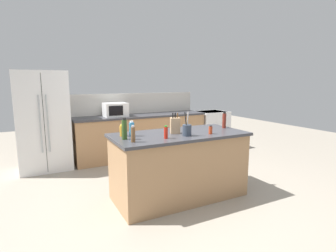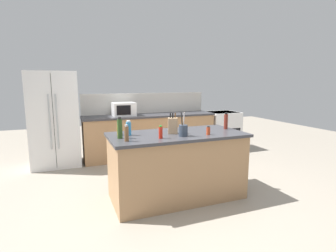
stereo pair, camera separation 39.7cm
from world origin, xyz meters
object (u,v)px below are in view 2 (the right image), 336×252
at_px(microwave, 124,109).
at_px(olive_oil_bottle, 120,128).
at_px(honey_jar, 120,130).
at_px(refrigerator, 54,119).
at_px(knife_block, 173,125).
at_px(utensil_crock, 183,130).
at_px(range_oven, 222,130).
at_px(pepper_grinder, 127,133).
at_px(spice_jar_paprika, 208,131).
at_px(dish_soap_bottle, 129,128).
at_px(hot_sauce_bottle, 161,132).
at_px(vinegar_bottle, 226,121).

bearing_deg(microwave, olive_oil_bottle, -103.28).
relative_size(olive_oil_bottle, honey_jar, 1.75).
bearing_deg(microwave, refrigerator, 177.85).
relative_size(knife_block, utensil_crock, 0.91).
bearing_deg(range_oven, knife_block, -135.76).
height_order(pepper_grinder, spice_jar_paprika, pepper_grinder).
xyz_separation_m(refrigerator, honey_jar, (0.88, -2.08, 0.09)).
xyz_separation_m(utensil_crock, dish_soap_bottle, (-0.66, 0.32, 0.01)).
relative_size(spice_jar_paprika, hot_sauce_bottle, 0.71).
distance_m(pepper_grinder, honey_jar, 0.40).
xyz_separation_m(microwave, vinegar_bottle, (1.11, -2.15, -0.02)).
bearing_deg(dish_soap_bottle, utensil_crock, -25.84).
distance_m(knife_block, hot_sauce_bottle, 0.36).
bearing_deg(range_oven, pepper_grinder, -140.56).
xyz_separation_m(pepper_grinder, dish_soap_bottle, (0.10, 0.34, -0.00)).
distance_m(knife_block, olive_oil_bottle, 0.75).
height_order(honey_jar, hot_sauce_bottle, hot_sauce_bottle).
relative_size(range_oven, pepper_grinder, 4.51).
bearing_deg(spice_jar_paprika, honey_jar, 159.84).
bearing_deg(microwave, dish_soap_bottle, -100.30).
xyz_separation_m(refrigerator, dish_soap_bottle, (0.99, -2.13, 0.11)).
distance_m(pepper_grinder, olive_oil_bottle, 0.20).
height_order(vinegar_bottle, honey_jar, vinegar_bottle).
distance_m(microwave, vinegar_bottle, 2.42).
xyz_separation_m(olive_oil_bottle, hot_sauce_bottle, (0.48, -0.19, -0.05)).
bearing_deg(pepper_grinder, honey_jar, 90.80).
height_order(microwave, hot_sauce_bottle, microwave).
bearing_deg(hot_sauce_bottle, knife_block, 42.22).
height_order(refrigerator, hot_sauce_bottle, refrigerator).
xyz_separation_m(spice_jar_paprika, hot_sauce_bottle, (-0.68, 0.02, 0.02)).
height_order(microwave, spice_jar_paprika, microwave).
height_order(knife_block, utensil_crock, utensil_crock).
relative_size(refrigerator, hot_sauce_bottle, 11.07).
xyz_separation_m(pepper_grinder, olive_oil_bottle, (-0.04, 0.19, 0.03)).
relative_size(olive_oil_bottle, spice_jar_paprika, 2.31).
height_order(microwave, knife_block, knife_block).
bearing_deg(hot_sauce_bottle, microwave, 88.96).
bearing_deg(dish_soap_bottle, range_oven, 36.21).
xyz_separation_m(knife_block, vinegar_bottle, (0.89, 0.03, 0.01)).
bearing_deg(dish_soap_bottle, microwave, 79.70).
xyz_separation_m(refrigerator, olive_oil_bottle, (0.84, -2.28, 0.14)).
relative_size(range_oven, microwave, 1.96).
height_order(honey_jar, spice_jar_paprika, honey_jar).
bearing_deg(knife_block, refrigerator, 144.78).
bearing_deg(pepper_grinder, refrigerator, 109.71).
relative_size(range_oven, honey_jar, 5.88).
height_order(knife_block, hot_sauce_bottle, knife_block).
relative_size(pepper_grinder, honey_jar, 1.30).
xyz_separation_m(refrigerator, vinegar_bottle, (2.48, -2.20, 0.13)).
bearing_deg(refrigerator, utensil_crock, -56.06).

